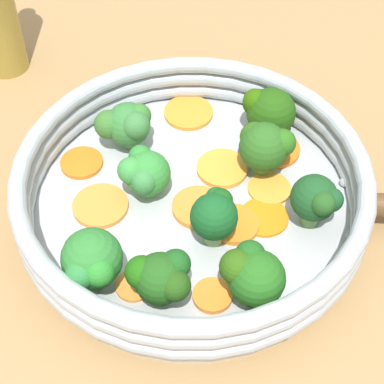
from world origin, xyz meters
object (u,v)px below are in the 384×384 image
Objects in this scene: carrot_slice_4 at (235,224)px; carrot_slice_11 at (269,189)px; carrot_slice_7 at (279,152)px; carrot_slice_1 at (222,169)px; carrot_slice_0 at (188,113)px; broccoli_floret_2 at (125,125)px; broccoli_floret_4 at (253,274)px; skillet at (192,208)px; broccoli_floret_6 at (316,200)px; broccoli_floret_8 at (264,145)px; broccoli_floret_5 at (161,277)px; carrot_slice_3 at (264,217)px; broccoli_floret_3 at (215,215)px; carrot_slice_10 at (248,270)px; carrot_slice_8 at (212,296)px; broccoli_floret_0 at (144,173)px; carrot_slice_9 at (100,206)px; carrot_slice_2 at (82,163)px; carrot_slice_5 at (134,286)px; broccoli_floret_7 at (267,111)px; broccoli_floret_1 at (92,262)px; carrot_slice_6 at (199,207)px.

carrot_slice_4 reaches higher than carrot_slice_11.
carrot_slice_1 is at bearing -107.84° from carrot_slice_7.
carrot_slice_7 is (0.09, 0.03, 0.00)m from carrot_slice_0.
broccoli_floret_2 is 0.94× the size of broccoli_floret_4.
carrot_slice_0 is at bearing 89.65° from broccoli_floret_2.
skillet is 5.60× the size of broccoli_floret_6.
broccoli_floret_8 is at bearing 1.72° from carrot_slice_0.
skillet is 5.93× the size of carrot_slice_0.
carrot_slice_3 is at bearing 94.34° from broccoli_floret_5.
broccoli_floret_3 is at bearing 165.08° from broccoli_floret_4.
broccoli_floret_4 is at bearing -38.79° from carrot_slice_10.
carrot_slice_8 is at bearing -41.67° from broccoli_floret_3.
carrot_slice_3 is 1.35× the size of carrot_slice_8.
carrot_slice_4 is at bearing 101.35° from broccoli_floret_5.
carrot_slice_4 is 0.82× the size of broccoli_floret_5.
broccoli_floret_4 is 0.07m from broccoli_floret_5.
broccoli_floret_8 is at bearing 82.10° from skillet.
carrot_slice_3 is at bearing 35.33° from broccoli_floret_0.
carrot_slice_8 and carrot_slice_9 have the same top height.
broccoli_floret_2 is 0.19m from broccoli_floret_4.
carrot_slice_4 is 0.14m from broccoli_floret_2.
carrot_slice_8 is 0.59× the size of broccoli_floret_4.
carrot_slice_4 is at bearing 124.37° from carrot_slice_8.
carrot_slice_2 is 0.77× the size of broccoli_floret_5.
carrot_slice_2 is (-0.09, -0.09, -0.00)m from carrot_slice_1.
carrot_slice_5 is at bearing -80.38° from carrot_slice_7.
carrot_slice_9 is 0.90× the size of broccoli_floret_7.
broccoli_floret_0 is (-0.04, -0.12, 0.02)m from carrot_slice_7.
carrot_slice_7 is at bearing 126.55° from carrot_slice_3.
broccoli_floret_8 is at bearing 67.53° from carrot_slice_9.
carrot_slice_3 is at bearing 45.80° from carrot_slice_9.
broccoli_floret_1 is (0.03, -0.16, 0.03)m from carrot_slice_1.
broccoli_floret_5 is 0.20m from broccoli_floret_7.
broccoli_floret_6 is at bearing 90.98° from carrot_slice_8.
carrot_slice_9 is (-0.10, -0.10, 0.00)m from carrot_slice_3.
carrot_slice_4 is at bearing 40.59° from carrot_slice_9.
broccoli_floret_2 is at bearing -147.78° from carrot_slice_1.
carrot_slice_11 is 0.77× the size of broccoli_floret_2.
broccoli_floret_7 is (-0.06, 0.09, 0.03)m from carrot_slice_4.
skillet is 9.72× the size of carrot_slice_10.
broccoli_floret_3 is (0.01, -0.07, 0.03)m from carrot_slice_11.
broccoli_floret_3 is (-0.01, -0.05, 0.03)m from carrot_slice_3.
carrot_slice_0 is 0.20m from carrot_slice_5.
skillet is 6.17× the size of carrot_slice_7.
carrot_slice_3 is 0.92× the size of carrot_slice_6.
broccoli_floret_2 reaches higher than carrot_slice_3.
carrot_slice_3 is 0.15m from broccoli_floret_1.
broccoli_floret_0 is (-0.12, 0.02, 0.02)m from carrot_slice_8.
broccoli_floret_4 is at bearing -15.89° from carrot_slice_6.
carrot_slice_5 is at bearing 48.23° from broccoli_floret_1.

